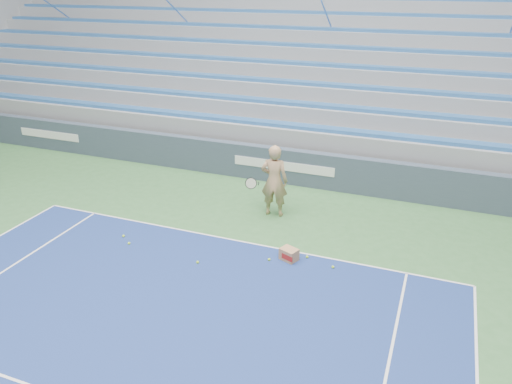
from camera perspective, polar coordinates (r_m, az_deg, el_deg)
sponsor_barrier at (r=15.43m, az=3.31°, el=3.01°), size 30.00×0.32×1.10m
bleachers at (r=20.30m, az=8.59°, el=13.08°), size 31.00×9.15×7.30m
tennis_player at (r=13.13m, az=2.09°, el=1.29°), size 0.99×0.89×1.97m
ball_box at (r=11.40m, az=3.79°, el=-7.14°), size 0.46×0.42×0.29m
tennis_ball_0 at (r=12.79m, az=-14.90°, el=-4.89°), size 0.07×0.07×0.07m
tennis_ball_1 at (r=11.26m, az=8.79°, el=-8.48°), size 0.07×0.07×0.07m
tennis_ball_2 at (r=11.56m, az=5.87°, el=-7.39°), size 0.07×0.07×0.07m
tennis_ball_3 at (r=12.42m, az=-14.31°, el=-5.71°), size 0.07×0.07×0.07m
tennis_ball_4 at (r=11.38m, az=-6.68°, el=-7.97°), size 0.07×0.07×0.07m
tennis_ball_5 at (r=11.40m, az=1.51°, el=-7.73°), size 0.07×0.07×0.07m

